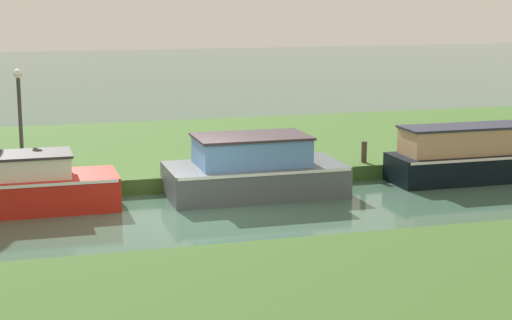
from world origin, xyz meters
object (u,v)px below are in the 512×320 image
(black_barge, at_px, (484,156))
(mooring_post_near, at_px, (364,152))
(lamp_post, at_px, (20,107))
(slate_cruiser, at_px, (254,170))

(black_barge, bearing_deg, mooring_post_near, 156.87)
(black_barge, height_order, mooring_post_near, black_barge)
(lamp_post, bearing_deg, slate_cruiser, -24.61)
(black_barge, distance_m, lamp_post, 12.52)
(mooring_post_near, bearing_deg, black_barge, -23.13)
(slate_cruiser, bearing_deg, lamp_post, 155.39)
(slate_cruiser, bearing_deg, mooring_post_near, 19.72)
(black_barge, relative_size, lamp_post, 2.04)
(slate_cruiser, xyz_separation_m, lamp_post, (-5.59, 2.56, 1.49))
(lamp_post, height_order, mooring_post_near, lamp_post)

